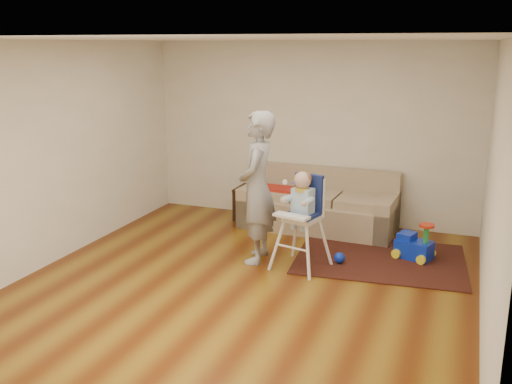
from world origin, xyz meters
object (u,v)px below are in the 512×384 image
(sofa, at_px, (318,200))
(side_table, at_px, (253,203))
(ride_on_toy, at_px, (415,240))
(high_chair, at_px, (302,222))
(toy_ball, at_px, (339,258))
(adult, at_px, (257,188))

(sofa, bearing_deg, side_table, 175.83)
(ride_on_toy, height_order, high_chair, high_chair)
(ride_on_toy, relative_size, toy_ball, 3.54)
(toy_ball, height_order, adult, adult)
(side_table, bearing_deg, sofa, -6.73)
(sofa, xyz_separation_m, adult, (-0.39, -1.49, 0.51))
(high_chair, xyz_separation_m, adult, (-0.59, 0.05, 0.36))
(toy_ball, bearing_deg, side_table, 140.37)
(toy_ball, distance_m, high_chair, 0.71)
(sofa, distance_m, side_table, 1.09)
(ride_on_toy, distance_m, adult, 2.10)
(side_table, distance_m, toy_ball, 2.20)
(toy_ball, xyz_separation_m, adult, (-1.01, -0.22, 0.86))
(high_chair, bearing_deg, toy_ball, 47.11)
(ride_on_toy, relative_size, high_chair, 0.40)
(high_chair, distance_m, adult, 0.69)
(sofa, height_order, high_chair, high_chair)
(high_chair, bearing_deg, adult, -171.49)
(sofa, relative_size, adult, 1.21)
(side_table, bearing_deg, toy_ball, -39.63)
(side_table, height_order, adult, adult)
(high_chair, bearing_deg, sofa, 111.08)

